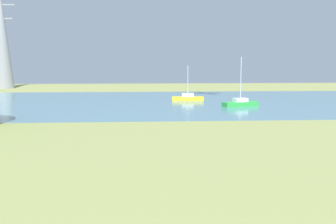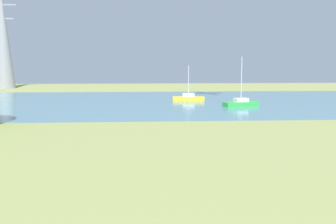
% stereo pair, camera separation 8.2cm
% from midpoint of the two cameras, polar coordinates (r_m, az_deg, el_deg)
% --- Properties ---
extents(ground_plane, '(160.00, 160.00, 0.00)m').
position_cam_midpoint_polar(ground_plane, '(30.81, -2.44, -3.64)').
color(ground_plane, '#8C9351').
extents(water_surface, '(140.00, 40.00, 0.02)m').
position_cam_midpoint_polar(water_surface, '(58.54, -3.18, 1.50)').
color(water_surface, teal).
rests_on(water_surface, ground).
extents(sailboat_green, '(5.03, 2.87, 6.53)m').
position_cam_midpoint_polar(sailboat_green, '(53.01, 10.40, 1.29)').
color(sailboat_green, green).
rests_on(sailboat_green, water_surface).
extents(sailboat_yellow, '(4.90, 1.84, 5.36)m').
position_cam_midpoint_polar(sailboat_yellow, '(60.13, 2.84, 2.07)').
color(sailboat_yellow, yellow).
rests_on(sailboat_yellow, water_surface).
extents(electricity_pylon, '(6.40, 4.40, 23.19)m').
position_cam_midpoint_polar(electricity_pylon, '(96.93, -22.98, 10.05)').
color(electricity_pylon, gray).
rests_on(electricity_pylon, ground).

